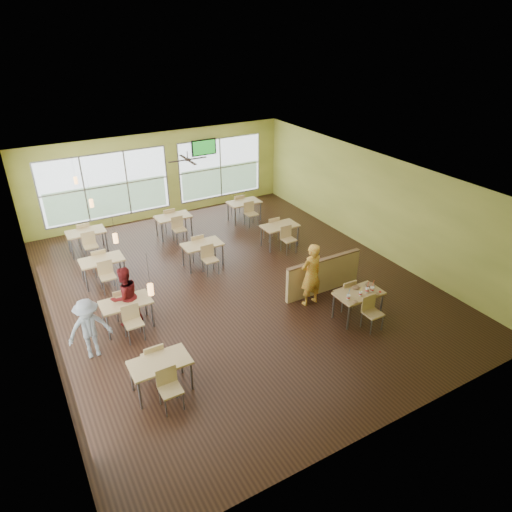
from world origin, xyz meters
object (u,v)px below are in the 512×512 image
food_basket (370,285)px  main_table (359,297)px  half_wall_divider (323,275)px  man_plaid (311,275)px

food_basket → main_table: bearing=-166.7°
half_wall_divider → man_plaid: (-0.66, -0.31, 0.36)m
half_wall_divider → man_plaid: size_ratio=1.36×
main_table → half_wall_divider: (0.00, 1.45, -0.11)m
half_wall_divider → food_basket: bearing=-71.3°
main_table → man_plaid: man_plaid is taller
man_plaid → food_basket: bearing=133.3°
main_table → food_basket: main_table is taller
main_table → half_wall_divider: size_ratio=0.63×
food_basket → half_wall_divider: bearing=108.7°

